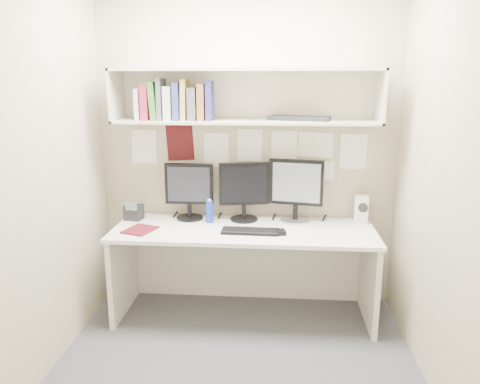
# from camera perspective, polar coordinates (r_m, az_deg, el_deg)

# --- Properties ---
(floor) EXTENTS (2.40, 2.00, 0.01)m
(floor) POSITION_cam_1_polar(r_m,az_deg,el_deg) (3.33, -0.42, -19.99)
(floor) COLOR #424247
(floor) RESTS_ON ground
(wall_back) EXTENTS (2.40, 0.02, 2.60)m
(wall_back) POSITION_cam_1_polar(r_m,az_deg,el_deg) (3.81, 0.87, 5.42)
(wall_back) COLOR tan
(wall_back) RESTS_ON ground
(wall_front) EXTENTS (2.40, 0.02, 2.60)m
(wall_front) POSITION_cam_1_polar(r_m,az_deg,el_deg) (1.86, -3.21, -3.46)
(wall_front) COLOR tan
(wall_front) RESTS_ON ground
(wall_left) EXTENTS (0.02, 2.00, 2.60)m
(wall_left) POSITION_cam_1_polar(r_m,az_deg,el_deg) (3.17, -22.67, 2.65)
(wall_left) COLOR tan
(wall_left) RESTS_ON ground
(wall_right) EXTENTS (0.02, 2.00, 2.60)m
(wall_right) POSITION_cam_1_polar(r_m,az_deg,el_deg) (2.97, 23.25, 1.94)
(wall_right) COLOR tan
(wall_right) RESTS_ON ground
(desk) EXTENTS (2.00, 0.70, 0.73)m
(desk) POSITION_cam_1_polar(r_m,az_deg,el_deg) (3.73, 0.46, -9.73)
(desk) COLOR white
(desk) RESTS_ON floor
(overhead_hutch) EXTENTS (2.00, 0.38, 0.40)m
(overhead_hutch) POSITION_cam_1_polar(r_m,az_deg,el_deg) (3.63, 0.75, 11.67)
(overhead_hutch) COLOR beige
(overhead_hutch) RESTS_ON wall_back
(pinned_papers) EXTENTS (1.92, 0.01, 0.48)m
(pinned_papers) POSITION_cam_1_polar(r_m,az_deg,el_deg) (3.81, 0.86, 4.66)
(pinned_papers) COLOR white
(pinned_papers) RESTS_ON wall_back
(monitor_left) EXTENTS (0.39, 0.22, 0.46)m
(monitor_left) POSITION_cam_1_polar(r_m,az_deg,el_deg) (3.80, -6.22, 0.39)
(monitor_left) COLOR black
(monitor_left) RESTS_ON desk
(monitor_center) EXTENTS (0.40, 0.22, 0.47)m
(monitor_center) POSITION_cam_1_polar(r_m,az_deg,el_deg) (3.74, 0.51, 0.36)
(monitor_center) COLOR black
(monitor_center) RESTS_ON desk
(monitor_right) EXTENTS (0.43, 0.24, 0.50)m
(monitor_right) POSITION_cam_1_polar(r_m,az_deg,el_deg) (3.73, 6.84, 0.46)
(monitor_right) COLOR #A5A5AA
(monitor_right) RESTS_ON desk
(keyboard) EXTENTS (0.43, 0.16, 0.02)m
(keyboard) POSITION_cam_1_polar(r_m,az_deg,el_deg) (3.49, 1.27, -4.81)
(keyboard) COLOR black
(keyboard) RESTS_ON desk
(mouse) EXTENTS (0.08, 0.11, 0.03)m
(mouse) POSITION_cam_1_polar(r_m,az_deg,el_deg) (3.47, 5.04, -4.89)
(mouse) COLOR black
(mouse) RESTS_ON desk
(speaker) EXTENTS (0.13, 0.13, 0.22)m
(speaker) POSITION_cam_1_polar(r_m,az_deg,el_deg) (3.86, 14.61, -1.95)
(speaker) COLOR silver
(speaker) RESTS_ON desk
(blue_bottle) EXTENTS (0.06, 0.06, 0.19)m
(blue_bottle) POSITION_cam_1_polar(r_m,az_deg,el_deg) (3.73, -3.74, -2.37)
(blue_bottle) COLOR navy
(blue_bottle) RESTS_ON desk
(maroon_notebook) EXTENTS (0.26, 0.29, 0.01)m
(maroon_notebook) POSITION_cam_1_polar(r_m,az_deg,el_deg) (3.62, -12.09, -4.54)
(maroon_notebook) COLOR #560E1A
(maroon_notebook) RESTS_ON desk
(desk_phone) EXTENTS (0.15, 0.14, 0.16)m
(desk_phone) POSITION_cam_1_polar(r_m,az_deg,el_deg) (3.89, -12.83, -2.40)
(desk_phone) COLOR black
(desk_phone) RESTS_ON desk
(book_stack) EXTENTS (0.58, 0.19, 0.31)m
(book_stack) POSITION_cam_1_polar(r_m,az_deg,el_deg) (3.61, -7.90, 10.82)
(book_stack) COLOR silver
(book_stack) RESTS_ON overhead_hutch
(hutch_tray) EXTENTS (0.48, 0.29, 0.03)m
(hutch_tray) POSITION_cam_1_polar(r_m,az_deg,el_deg) (3.60, 7.25, 8.93)
(hutch_tray) COLOR black
(hutch_tray) RESTS_ON overhead_hutch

